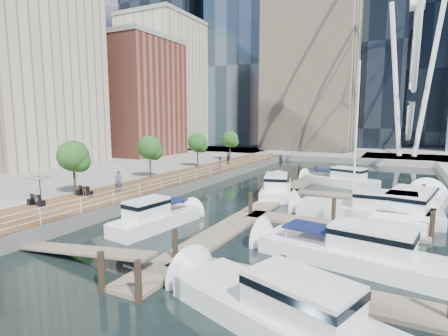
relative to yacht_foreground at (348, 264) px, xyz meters
name	(u,v)px	position (x,y,z in m)	size (l,w,h in m)	color
ground	(154,241)	(-10.94, -1.85, 0.00)	(520.00, 520.00, 0.00)	black
boardwalk	(174,182)	(-19.94, 13.15, 0.50)	(6.00, 60.00, 1.00)	brown
seawall	(197,184)	(-16.94, 13.15, 0.50)	(0.25, 60.00, 1.00)	#595954
land_inland	(20,167)	(-46.94, 13.15, 0.50)	(48.00, 90.00, 1.00)	gray
land_far	(355,141)	(-10.94, 100.15, 0.50)	(200.00, 114.00, 1.00)	gray
pier	(406,159)	(3.06, 50.15, 0.50)	(14.00, 12.00, 1.00)	gray
railing	(196,175)	(-17.04, 13.15, 1.52)	(0.10, 60.00, 1.05)	white
floating_docks	(321,211)	(-2.98, 8.13, 0.49)	(16.00, 34.00, 2.60)	#6D6051
midrise_condos	(91,83)	(-44.51, 24.97, 13.42)	(19.00, 67.00, 28.00)	#BCAD8E
ferris_wheel	(417,5)	(3.06, 50.15, 25.92)	(5.80, 45.60, 47.80)	white
street_trees	(150,148)	(-22.34, 12.15, 4.29)	(2.60, 42.60, 4.60)	#3F2B1C
cafe_tables	(13,207)	(-21.34, -3.85, 1.37)	(2.50, 13.70, 0.74)	black
yacht_foreground	(348,264)	(0.00, 0.00, 0.00)	(2.66, 9.94, 2.15)	white
pedestrian_near	(119,181)	(-19.75, 4.61, 1.97)	(0.70, 0.46, 1.93)	#4C4C66
pedestrian_mid	(219,164)	(-17.94, 20.12, 1.89)	(0.87, 0.67, 1.78)	#816E59
pedestrian_far	(228,158)	(-19.82, 26.41, 1.86)	(1.00, 0.42, 1.71)	#343D42
moored_yachts	(347,216)	(-1.28, 9.24, 0.00)	(20.22, 34.42, 11.50)	silver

